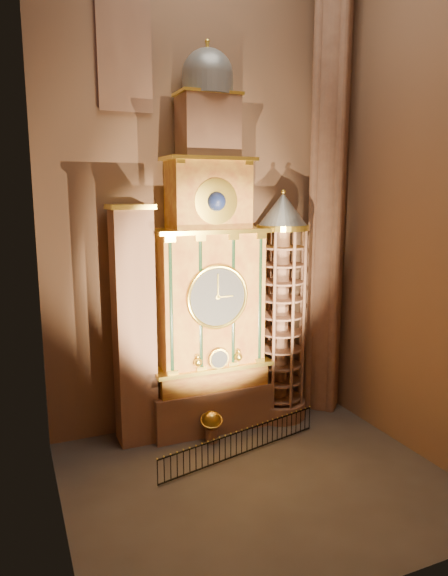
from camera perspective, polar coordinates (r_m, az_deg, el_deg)
name	(u,v)px	position (r m, az deg, el deg)	size (l,w,h in m)	color
floor	(258,480)	(20.67, 3.81, -20.51)	(14.00, 14.00, 0.00)	#383330
wall_back	(200,185)	(23.21, -2.70, 11.38)	(22.00, 22.00, 0.00)	brown
wall_left	(43,180)	(15.78, -19.43, 11.21)	(22.00, 22.00, 0.00)	brown
wall_right	(422,184)	(21.83, 21.11, 10.76)	(22.00, 22.00, 0.00)	brown
astronomical_clock	(209,284)	(22.59, -1.68, 0.40)	(5.60, 2.41, 16.70)	#8C634C
portrait_tower	(134,326)	(21.95, -9.99, -4.15)	(1.80, 1.60, 10.20)	#8C634C
stair_turret	(281,310)	(24.12, 6.33, -2.43)	(2.50, 2.50, 10.80)	#8C634C
gothic_pier	(328,185)	(25.15, 11.53, 11.12)	(2.04, 2.04, 22.00)	#8C634C
stained_glass_window	(124,44)	(22.96, -11.04, 25.10)	(2.20, 0.14, 5.20)	navy
celestial_globe	(211,423)	(22.91, -1.41, -14.82)	(1.13, 1.08, 1.41)	#8C634C
iron_railing	(242,443)	(21.97, 1.98, -16.79)	(7.65, 1.83, 1.04)	black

